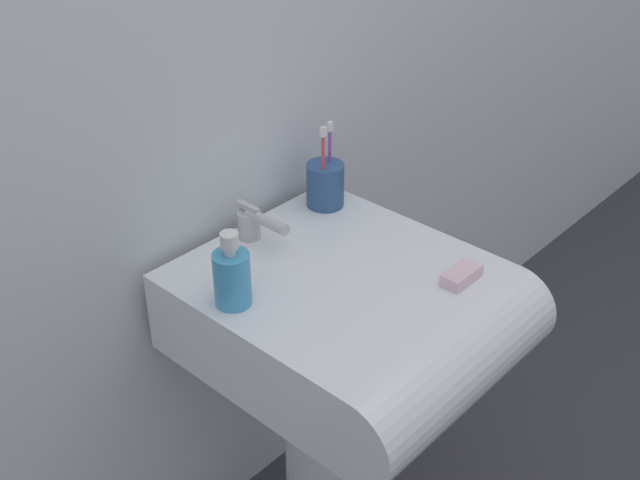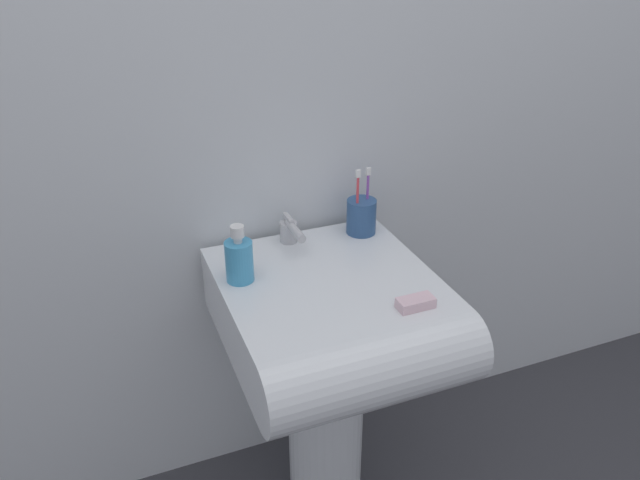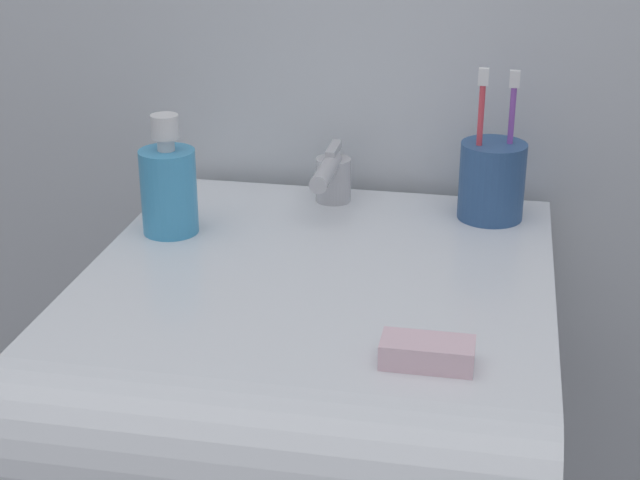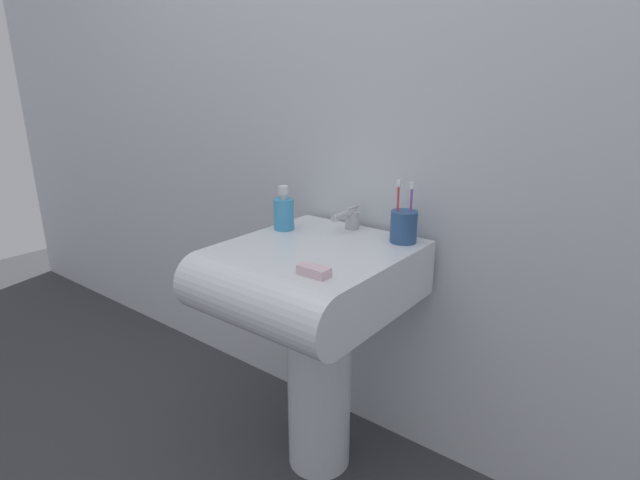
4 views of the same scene
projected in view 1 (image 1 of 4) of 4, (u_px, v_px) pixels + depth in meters
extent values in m
cube|color=silver|center=(213.00, 5.00, 1.43)|extent=(5.00, 0.05, 2.40)
cylinder|color=white|center=(332.00, 449.00, 1.74)|extent=(0.20, 0.20, 0.59)
cube|color=white|center=(334.00, 307.00, 1.53)|extent=(0.50, 0.50, 0.17)
cylinder|color=white|center=(442.00, 366.00, 1.39)|extent=(0.50, 0.17, 0.17)
cylinder|color=#B7B7BC|center=(249.00, 225.00, 1.58)|extent=(0.05, 0.05, 0.06)
cylinder|color=#B7B7BC|center=(267.00, 221.00, 1.53)|extent=(0.02, 0.10, 0.02)
cube|color=#B7B7BC|center=(248.00, 207.00, 1.56)|extent=(0.01, 0.06, 0.01)
cylinder|color=#2D5184|center=(325.00, 185.00, 1.68)|extent=(0.08, 0.08, 0.09)
cylinder|color=#D83F4C|center=(323.00, 170.00, 1.64)|extent=(0.01, 0.01, 0.15)
cube|color=white|center=(323.00, 132.00, 1.60)|extent=(0.01, 0.01, 0.02)
cylinder|color=purple|center=(330.00, 163.00, 1.67)|extent=(0.01, 0.01, 0.15)
cube|color=white|center=(330.00, 126.00, 1.63)|extent=(0.01, 0.01, 0.02)
cylinder|color=#3F99CC|center=(232.00, 279.00, 1.38)|extent=(0.07, 0.07, 0.10)
cylinder|color=silver|center=(230.00, 251.00, 1.35)|extent=(0.02, 0.02, 0.01)
cylinder|color=silver|center=(229.00, 240.00, 1.34)|extent=(0.03, 0.03, 0.03)
cube|color=silver|center=(461.00, 275.00, 1.46)|extent=(0.08, 0.04, 0.02)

